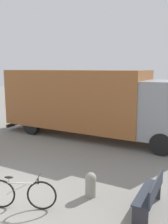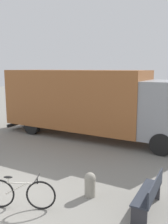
# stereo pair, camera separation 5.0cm
# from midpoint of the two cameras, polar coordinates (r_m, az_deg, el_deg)

# --- Properties ---
(delivery_truck) EXTENTS (9.07, 2.48, 3.21)m
(delivery_truck) POSITION_cam_midpoint_polar(r_m,az_deg,el_deg) (11.98, 1.16, 2.61)
(delivery_truck) COLOR #99592D
(delivery_truck) RESTS_ON ground
(park_bench) EXTENTS (0.43, 1.46, 0.85)m
(park_bench) POSITION_cam_midpoint_polar(r_m,az_deg,el_deg) (6.21, 14.82, -17.54)
(park_bench) COLOR #282D38
(park_bench) RESTS_ON ground
(bicycle_far) EXTENTS (1.58, 0.74, 0.81)m
(bicycle_far) POSITION_cam_midpoint_polar(r_m,az_deg,el_deg) (6.38, -14.47, -17.63)
(bicycle_far) COLOR black
(bicycle_far) RESTS_ON ground
(bollard_near_bench) EXTENTS (0.30, 0.30, 0.65)m
(bollard_near_bench) POSITION_cam_midpoint_polar(r_m,az_deg,el_deg) (6.74, 1.31, -16.04)
(bollard_near_bench) COLOR gray
(bollard_near_bench) RESTS_ON ground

